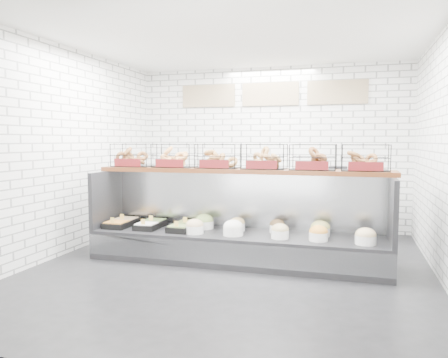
% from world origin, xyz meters
% --- Properties ---
extents(ground, '(5.50, 5.50, 0.00)m').
position_xyz_m(ground, '(0.00, 0.00, 0.00)').
color(ground, black).
rests_on(ground, ground).
extents(room_shell, '(5.02, 5.51, 3.01)m').
position_xyz_m(room_shell, '(0.00, 0.60, 2.06)').
color(room_shell, white).
rests_on(room_shell, ground).
extents(display_case, '(4.00, 0.90, 1.20)m').
position_xyz_m(display_case, '(-0.01, 0.34, 0.33)').
color(display_case, black).
rests_on(display_case, ground).
extents(bagel_shelf, '(4.10, 0.50, 0.40)m').
position_xyz_m(bagel_shelf, '(-0.00, 0.52, 1.39)').
color(bagel_shelf, '#4B2310').
rests_on(bagel_shelf, display_case).
extents(prep_counter, '(4.00, 0.60, 1.20)m').
position_xyz_m(prep_counter, '(-0.01, 2.43, 0.47)').
color(prep_counter, '#93969B').
rests_on(prep_counter, ground).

